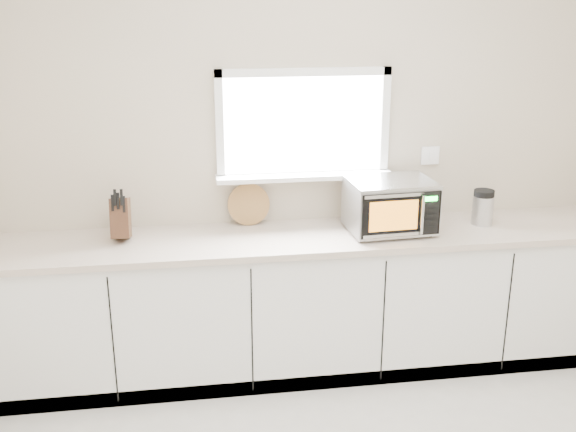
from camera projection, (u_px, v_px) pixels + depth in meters
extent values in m
cube|color=#B1A38D|center=(303.00, 155.00, 4.30)|extent=(4.00, 0.02, 2.70)
cube|color=white|center=(303.00, 124.00, 4.23)|extent=(1.00, 0.02, 0.60)
cube|color=white|center=(305.00, 176.00, 4.26)|extent=(1.12, 0.16, 0.03)
cube|color=white|center=(304.00, 72.00, 4.11)|extent=(1.10, 0.04, 0.05)
cube|color=white|center=(303.00, 175.00, 4.31)|extent=(1.10, 0.04, 0.05)
cube|color=white|center=(220.00, 127.00, 4.14)|extent=(0.05, 0.04, 0.70)
cube|color=white|center=(385.00, 123.00, 4.29)|extent=(0.05, 0.04, 0.70)
cube|color=white|center=(430.00, 155.00, 4.42)|extent=(0.12, 0.01, 0.12)
cube|color=silver|center=(310.00, 304.00, 4.30)|extent=(3.92, 0.60, 0.88)
cube|color=beige|center=(311.00, 237.00, 4.15)|extent=(3.92, 0.64, 0.04)
cylinder|color=black|center=(364.00, 240.00, 4.02)|extent=(0.02, 0.02, 0.02)
cylinder|color=black|center=(349.00, 224.00, 4.30)|extent=(0.02, 0.02, 0.02)
cylinder|color=black|center=(430.00, 235.00, 4.11)|extent=(0.02, 0.02, 0.02)
cylinder|color=black|center=(411.00, 220.00, 4.39)|extent=(0.02, 0.02, 0.02)
cube|color=#B8BCC0|center=(390.00, 205.00, 4.15)|extent=(0.53, 0.42, 0.31)
cube|color=black|center=(402.00, 215.00, 3.97)|extent=(0.49, 0.04, 0.27)
cube|color=orange|center=(394.00, 216.00, 3.95)|extent=(0.30, 0.02, 0.18)
cylinder|color=silver|center=(423.00, 215.00, 3.97)|extent=(0.02, 0.02, 0.24)
cube|color=black|center=(429.00, 213.00, 4.00)|extent=(0.12, 0.01, 0.26)
cube|color=#19FF33|center=(431.00, 199.00, 3.97)|extent=(0.09, 0.01, 0.03)
cube|color=silver|center=(391.00, 181.00, 4.11)|extent=(0.53, 0.42, 0.01)
cube|color=#432A18|center=(121.00, 218.00, 4.02)|extent=(0.11, 0.23, 0.27)
cube|color=black|center=(113.00, 203.00, 3.93)|extent=(0.02, 0.05, 0.10)
cube|color=black|center=(118.00, 201.00, 3.93)|extent=(0.02, 0.05, 0.10)
cube|color=black|center=(124.00, 204.00, 3.94)|extent=(0.02, 0.05, 0.10)
cube|color=black|center=(115.00, 197.00, 3.92)|extent=(0.02, 0.05, 0.10)
cube|color=black|center=(122.00, 197.00, 3.92)|extent=(0.02, 0.05, 0.10)
cylinder|color=#9F6E3D|center=(249.00, 204.00, 4.29)|extent=(0.27, 0.06, 0.27)
cylinder|color=#B8BCC0|center=(483.00, 210.00, 4.30)|extent=(0.15, 0.15, 0.19)
cylinder|color=black|center=(484.00, 193.00, 4.26)|extent=(0.15, 0.15, 0.04)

